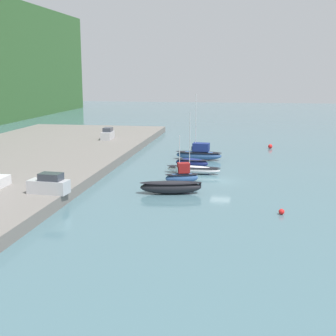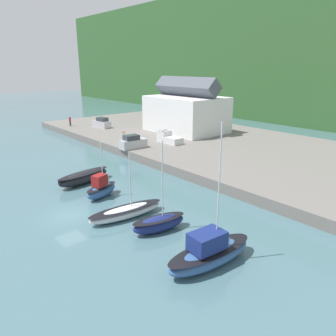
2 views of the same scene
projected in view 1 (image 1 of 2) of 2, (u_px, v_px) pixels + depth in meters
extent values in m
plane|color=#476B75|center=(221.00, 181.00, 60.00)|extent=(320.00, 320.00, 0.00)
ellipsoid|color=black|center=(171.00, 187.00, 53.65)|extent=(3.11, 7.23, 1.52)
ellipsoid|color=black|center=(171.00, 183.00, 53.54)|extent=(3.21, 7.39, 0.12)
cube|color=black|center=(200.00, 184.00, 53.66)|extent=(0.41, 0.34, 0.56)
ellipsoid|color=#33568E|center=(182.00, 178.00, 58.67)|extent=(2.73, 4.42, 1.37)
ellipsoid|color=black|center=(182.00, 174.00, 58.57)|extent=(2.81, 4.52, 0.12)
cube|color=maroon|center=(184.00, 168.00, 58.44)|extent=(1.51, 1.74, 1.24)
cube|color=#8CA5B2|center=(177.00, 169.00, 58.34)|extent=(0.97, 0.41, 0.62)
cylinder|color=silver|center=(180.00, 154.00, 58.01)|extent=(0.10, 0.10, 4.68)
ellipsoid|color=silver|center=(193.00, 170.00, 64.40)|extent=(2.52, 7.57, 1.08)
ellipsoid|color=black|center=(193.00, 167.00, 64.33)|extent=(2.61, 7.73, 0.12)
cylinder|color=silver|center=(190.00, 147.00, 63.91)|extent=(0.10, 0.10, 5.19)
ellipsoid|color=navy|center=(192.00, 163.00, 68.43)|extent=(2.45, 5.09, 1.38)
ellipsoid|color=black|center=(192.00, 160.00, 68.33)|extent=(2.53, 5.20, 0.12)
cylinder|color=silver|center=(190.00, 136.00, 67.74)|extent=(0.10, 0.10, 6.65)
ellipsoid|color=#33568E|center=(199.00, 155.00, 74.48)|extent=(2.79, 7.44, 1.44)
ellipsoid|color=black|center=(199.00, 152.00, 74.38)|extent=(2.89, 7.59, 0.12)
cube|color=navy|center=(201.00, 147.00, 74.12)|extent=(1.86, 2.67, 1.26)
cube|color=#8CA5B2|center=(192.00, 148.00, 74.49)|extent=(1.50, 0.22, 0.63)
cylinder|color=silver|center=(196.00, 123.00, 73.56)|extent=(0.10, 0.10, 8.93)
cube|color=#B7B7BC|center=(49.00, 187.00, 48.92)|extent=(2.12, 4.33, 1.40)
cube|color=#333842|center=(51.00, 177.00, 48.62)|extent=(1.71, 2.42, 0.76)
cube|color=#B7B7BC|center=(108.00, 135.00, 88.60)|extent=(4.29, 2.02, 1.40)
cube|color=#333842|center=(108.00, 130.00, 88.69)|extent=(2.39, 1.65, 0.76)
sphere|color=red|center=(270.00, 146.00, 85.65)|extent=(0.78, 0.78, 0.78)
sphere|color=red|center=(282.00, 212.00, 45.86)|extent=(0.57, 0.57, 0.57)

